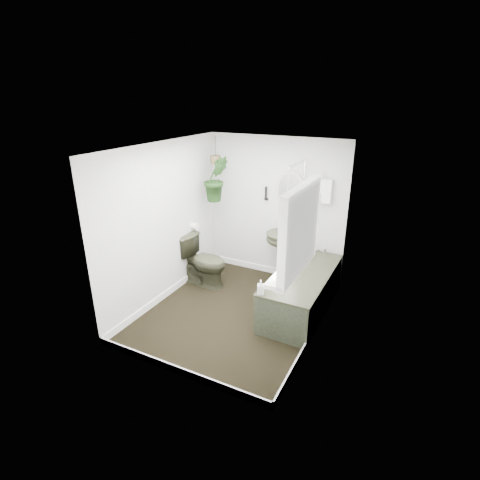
% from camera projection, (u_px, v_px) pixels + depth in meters
% --- Properties ---
extents(floor, '(2.30, 2.80, 0.02)m').
position_uv_depth(floor, '(235.00, 313.00, 5.31)').
color(floor, black).
rests_on(floor, ground).
extents(ceiling, '(2.30, 2.80, 0.02)m').
position_uv_depth(ceiling, '(234.00, 146.00, 4.45)').
color(ceiling, white).
rests_on(ceiling, ground).
extents(wall_back, '(2.30, 0.02, 2.30)m').
position_uv_depth(wall_back, '(275.00, 209.00, 6.05)').
color(wall_back, silver).
rests_on(wall_back, ground).
extents(wall_front, '(2.30, 0.02, 2.30)m').
position_uv_depth(wall_front, '(169.00, 282.00, 3.71)').
color(wall_front, silver).
rests_on(wall_front, ground).
extents(wall_left, '(0.02, 2.80, 2.30)m').
position_uv_depth(wall_left, '(163.00, 224.00, 5.37)').
color(wall_left, silver).
rests_on(wall_left, ground).
extents(wall_right, '(0.02, 2.80, 2.30)m').
position_uv_depth(wall_right, '(322.00, 253.00, 4.39)').
color(wall_right, silver).
rests_on(wall_right, ground).
extents(skirting, '(2.30, 2.80, 0.10)m').
position_uv_depth(skirting, '(235.00, 309.00, 5.29)').
color(skirting, white).
rests_on(skirting, floor).
extents(bathtub, '(0.72, 1.72, 0.58)m').
position_uv_depth(bathtub, '(302.00, 291.00, 5.27)').
color(bathtub, '#2F3121').
rests_on(bathtub, floor).
extents(bath_screen, '(0.04, 0.72, 1.40)m').
position_uv_depth(bath_screen, '(295.00, 212.00, 5.45)').
color(bath_screen, silver).
rests_on(bath_screen, bathtub).
extents(shower_box, '(0.20, 0.10, 0.35)m').
position_uv_depth(shower_box, '(325.00, 191.00, 5.51)').
color(shower_box, white).
rests_on(shower_box, wall_back).
extents(oval_mirror, '(0.46, 0.03, 0.62)m').
position_uv_depth(oval_mirror, '(290.00, 190.00, 5.78)').
color(oval_mirror, '#BAAFA2').
rests_on(oval_mirror, wall_back).
extents(wall_sconce, '(0.04, 0.04, 0.22)m').
position_uv_depth(wall_sconce, '(266.00, 193.00, 5.98)').
color(wall_sconce, black).
rests_on(wall_sconce, wall_back).
extents(toilet_roll_holder, '(0.11, 0.11, 0.11)m').
position_uv_depth(toilet_roll_holder, '(195.00, 226.00, 6.02)').
color(toilet_roll_holder, white).
rests_on(toilet_roll_holder, wall_left).
extents(window_recess, '(0.08, 1.00, 0.90)m').
position_uv_depth(window_recess, '(300.00, 230.00, 3.66)').
color(window_recess, white).
rests_on(window_recess, wall_right).
extents(window_sill, '(0.18, 1.00, 0.04)m').
position_uv_depth(window_sill, '(291.00, 267.00, 3.84)').
color(window_sill, white).
rests_on(window_sill, wall_right).
extents(window_blinds, '(0.01, 0.86, 0.76)m').
position_uv_depth(window_blinds, '(296.00, 229.00, 3.68)').
color(window_blinds, white).
rests_on(window_blinds, wall_right).
extents(toilet, '(0.83, 0.51, 0.81)m').
position_uv_depth(toilet, '(203.00, 261.00, 5.96)').
color(toilet, '#2F3121').
rests_on(toilet, floor).
extents(pedestal_sink, '(0.60, 0.54, 0.87)m').
position_uv_depth(pedestal_sink, '(282.00, 258.00, 5.97)').
color(pedestal_sink, '#2F3121').
rests_on(pedestal_sink, floor).
extents(sill_plant, '(0.28, 0.26, 0.24)m').
position_uv_depth(sill_plant, '(298.00, 244.00, 4.05)').
color(sill_plant, black).
rests_on(sill_plant, window_sill).
extents(hanging_plant, '(0.50, 0.50, 0.71)m').
position_uv_depth(hanging_plant, '(216.00, 179.00, 5.83)').
color(hanging_plant, black).
rests_on(hanging_plant, ceiling).
extents(soap_bottle, '(0.11, 0.11, 0.19)m').
position_uv_depth(soap_bottle, '(261.00, 287.00, 4.60)').
color(soap_bottle, black).
rests_on(soap_bottle, bathtub).
extents(hanging_pot, '(0.16, 0.16, 0.12)m').
position_uv_depth(hanging_pot, '(216.00, 160.00, 5.72)').
color(hanging_pot, '#4D3F26').
rests_on(hanging_pot, ceiling).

